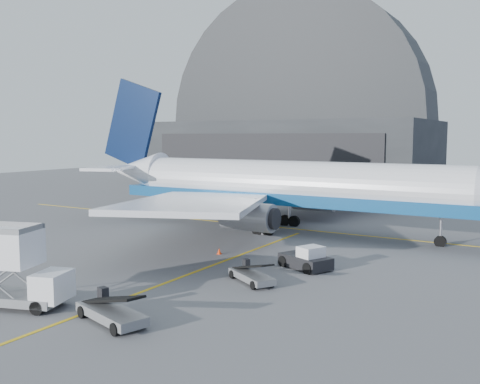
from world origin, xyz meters
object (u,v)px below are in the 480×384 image
Objects in this scene: catering_truck at (10,268)px; belt_loader_a at (111,311)px; airliner at (277,185)px; pushback_tug at (306,260)px; belt_loader_b at (251,275)px.

belt_loader_a is at bearing -10.22° from catering_truck.
airliner is 10.87× the size of pushback_tug.
airliner is at bearing 68.73° from catering_truck.
catering_truck is at bearing -93.44° from airliner.
pushback_tug is 1.02× the size of belt_loader_b.
catering_truck reaches higher than belt_loader_b.
belt_loader_a reaches higher than belt_loader_b.
catering_truck is at bearing -155.59° from belt_loader_a.
airliner reaches higher than belt_loader_a.
pushback_tug is (10.61, 16.00, -1.49)m from catering_truck.
belt_loader_a is (6.59, 0.88, -1.56)m from catering_truck.
pushback_tug reaches higher than belt_loader_b.
catering_truck is 14.24m from belt_loader_b.
airliner reaches higher than belt_loader_b.
airliner reaches higher than pushback_tug.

